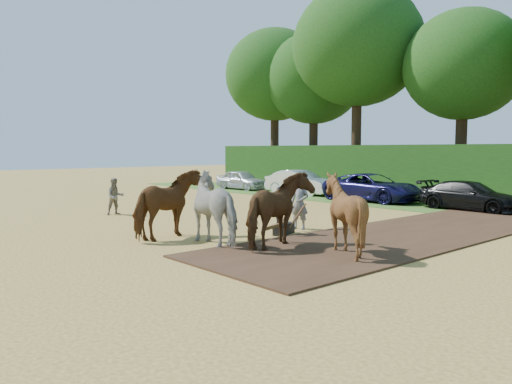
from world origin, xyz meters
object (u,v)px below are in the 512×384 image
(plough_team, at_px, (251,209))
(parked_cars, at_px, (489,196))
(spectator_far, at_px, (280,211))
(spectator_near, at_px, (115,196))

(plough_team, xyz_separation_m, parked_cars, (1.04, 12.83, -0.35))
(spectator_far, height_order, plough_team, plough_team)
(parked_cars, bearing_deg, spectator_far, -99.00)
(spectator_near, xyz_separation_m, spectator_far, (8.11, 1.72, 0.01))
(plough_team, bearing_deg, spectator_near, 179.49)
(spectator_near, distance_m, parked_cars, 16.12)
(spectator_near, height_order, spectator_far, spectator_far)
(spectator_near, relative_size, spectator_far, 0.99)
(spectator_near, relative_size, plough_team, 0.22)
(plough_team, bearing_deg, parked_cars, 85.37)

